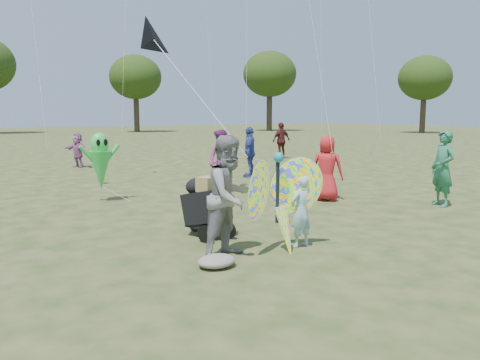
# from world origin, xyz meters

# --- Properties ---
(ground) EXTENTS (160.00, 160.00, 0.00)m
(ground) POSITION_xyz_m (0.00, 0.00, 0.00)
(ground) COLOR #51592B
(ground) RESTS_ON ground
(child_girl) EXTENTS (0.46, 0.32, 1.20)m
(child_girl) POSITION_xyz_m (0.54, 0.81, 0.60)
(child_girl) COLOR #9AC4DA
(child_girl) RESTS_ON ground
(adult_man) EXTENTS (1.07, 0.94, 1.87)m
(adult_man) POSITION_xyz_m (-0.70, 1.05, 0.94)
(adult_man) COLOR gray
(adult_man) RESTS_ON ground
(grey_bag) EXTENTS (0.57, 0.47, 0.18)m
(grey_bag) POSITION_xyz_m (-1.16, 0.71, 0.09)
(grey_bag) COLOR gray
(grey_bag) RESTS_ON ground
(crowd_a) EXTENTS (0.89, 0.97, 1.66)m
(crowd_a) POSITION_xyz_m (3.92, 3.58, 0.83)
(crowd_a) COLOR red
(crowd_a) RESTS_ON ground
(crowd_c) EXTENTS (1.02, 1.03, 1.75)m
(crowd_c) POSITION_xyz_m (5.00, 8.39, 0.87)
(crowd_c) COLOR #354293
(crowd_c) RESTS_ON ground
(crowd_e) EXTENTS (0.83, 0.98, 1.76)m
(crowd_e) POSITION_xyz_m (2.40, 6.15, 0.88)
(crowd_e) COLOR #732667
(crowd_e) RESTS_ON ground
(crowd_f) EXTENTS (0.62, 0.77, 1.82)m
(crowd_f) POSITION_xyz_m (5.66, 1.49, 0.91)
(crowd_f) COLOR #296E4D
(crowd_f) RESTS_ON ground
(crowd_h) EXTENTS (1.05, 0.45, 1.79)m
(crowd_h) POSITION_xyz_m (10.27, 13.01, 0.89)
(crowd_h) COLOR #541C1F
(crowd_h) RESTS_ON ground
(crowd_j) EXTENTS (0.82, 1.40, 1.44)m
(crowd_j) POSITION_xyz_m (0.89, 14.82, 0.72)
(crowd_j) COLOR #A75F98
(crowd_j) RESTS_ON ground
(jogging_stroller) EXTENTS (0.72, 1.13, 1.09)m
(jogging_stroller) POSITION_xyz_m (-0.40, 2.31, 0.61)
(jogging_stroller) COLOR black
(jogging_stroller) RESTS_ON ground
(butterfly_kite) EXTENTS (1.74, 0.75, 1.80)m
(butterfly_kite) POSITION_xyz_m (0.09, 0.79, 0.81)
(butterfly_kite) COLOR #EC2540
(butterfly_kite) RESTS_ON ground
(delta_kite_rig) EXTENTS (1.32, 1.84, 2.34)m
(delta_kite_rig) POSITION_xyz_m (-1.16, 2.65, 3.42)
(delta_kite_rig) COLOR black
(delta_kite_rig) RESTS_ON ground
(alien_kite) EXTENTS (1.12, 0.69, 1.74)m
(alien_kite) POSITION_xyz_m (-0.84, 6.68, 0.97)
(alien_kite) COLOR green
(alien_kite) RESTS_ON ground
(tree_line) EXTENTS (91.78, 33.60, 10.79)m
(tree_line) POSITION_xyz_m (3.67, 44.99, 6.86)
(tree_line) COLOR #3A2D21
(tree_line) RESTS_ON ground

